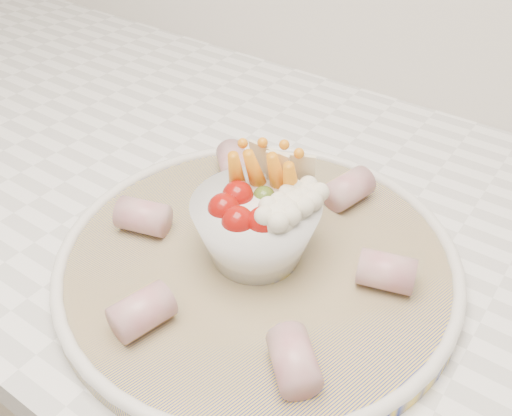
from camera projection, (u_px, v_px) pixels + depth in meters
The scene contains 3 objects.
serving_platter at pixel (258, 259), 0.53m from camera, with size 0.45×0.45×0.02m.
veggie_bowl at pixel (259, 222), 0.51m from camera, with size 0.12×0.12×0.10m.
cured_meat_rolls at pixel (258, 243), 0.52m from camera, with size 0.28×0.30×0.03m.
Camera 1 is at (0.20, 1.04, 1.30)m, focal length 40.00 mm.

